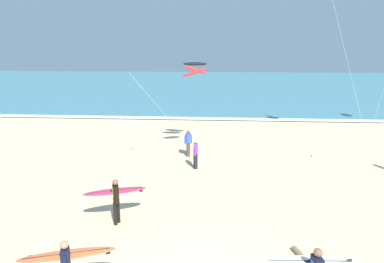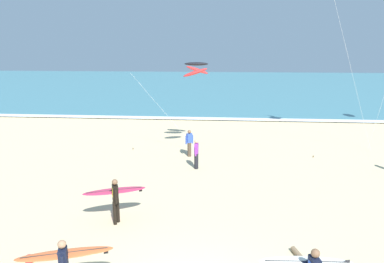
{
  "view_description": "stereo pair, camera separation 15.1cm",
  "coord_description": "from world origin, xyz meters",
  "px_view_note": "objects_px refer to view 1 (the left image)",
  "views": [
    {
      "loc": [
        0.53,
        -8.04,
        6.34
      ],
      "look_at": [
        -0.58,
        6.46,
        2.93
      ],
      "focal_mm": 34.14,
      "sensor_mm": 36.0,
      "label": 1
    },
    {
      "loc": [
        0.68,
        -8.03,
        6.34
      ],
      "look_at": [
        -0.58,
        6.46,
        2.93
      ],
      "focal_mm": 34.14,
      "sensor_mm": 36.0,
      "label": 2
    }
  ],
  "objects_px": {
    "bystander_blue_top": "(188,143)",
    "driftwood_log": "(303,258)",
    "surfer_third": "(67,261)",
    "beach_ball": "(30,260)",
    "kite_arc_charcoal_high": "(195,69)",
    "bystander_purple_top": "(196,154)",
    "surfer_trailing": "(115,195)"
  },
  "relations": [
    {
      "from": "beach_ball",
      "to": "bystander_blue_top",
      "type": "bearing_deg",
      "value": 71.55
    },
    {
      "from": "kite_arc_charcoal_high",
      "to": "beach_ball",
      "type": "xyz_separation_m",
      "value": [
        -4.05,
        -12.48,
        -4.89
      ]
    },
    {
      "from": "bystander_blue_top",
      "to": "driftwood_log",
      "type": "xyz_separation_m",
      "value": [
        4.39,
        -10.42,
        -0.73
      ]
    },
    {
      "from": "surfer_third",
      "to": "bystander_blue_top",
      "type": "distance_m",
      "value": 12.75
    },
    {
      "from": "surfer_third",
      "to": "bystander_blue_top",
      "type": "height_order",
      "value": "surfer_third"
    },
    {
      "from": "surfer_trailing",
      "to": "kite_arc_charcoal_high",
      "type": "bearing_deg",
      "value": 76.81
    },
    {
      "from": "surfer_third",
      "to": "kite_arc_charcoal_high",
      "type": "bearing_deg",
      "value": 80.56
    },
    {
      "from": "surfer_third",
      "to": "bystander_purple_top",
      "type": "bearing_deg",
      "value": 76.11
    },
    {
      "from": "beach_ball",
      "to": "driftwood_log",
      "type": "bearing_deg",
      "value": 5.81
    },
    {
      "from": "kite_arc_charcoal_high",
      "to": "bystander_blue_top",
      "type": "height_order",
      "value": "kite_arc_charcoal_high"
    },
    {
      "from": "bystander_purple_top",
      "to": "beach_ball",
      "type": "height_order",
      "value": "bystander_purple_top"
    },
    {
      "from": "surfer_third",
      "to": "surfer_trailing",
      "type": "bearing_deg",
      "value": 89.31
    },
    {
      "from": "surfer_third",
      "to": "bystander_blue_top",
      "type": "relative_size",
      "value": 1.56
    },
    {
      "from": "bystander_purple_top",
      "to": "beach_ball",
      "type": "xyz_separation_m",
      "value": [
        -4.33,
        -9.06,
        -0.67
      ]
    },
    {
      "from": "bystander_blue_top",
      "to": "bystander_purple_top",
      "type": "distance_m",
      "value": 2.26
    },
    {
      "from": "surfer_third",
      "to": "beach_ball",
      "type": "relative_size",
      "value": 8.85
    },
    {
      "from": "surfer_trailing",
      "to": "bystander_blue_top",
      "type": "xyz_separation_m",
      "value": [
        1.95,
        8.36,
        -0.24
      ]
    },
    {
      "from": "surfer_third",
      "to": "driftwood_log",
      "type": "distance_m",
      "value": 6.81
    },
    {
      "from": "bystander_blue_top",
      "to": "driftwood_log",
      "type": "bearing_deg",
      "value": -67.16
    },
    {
      "from": "bystander_blue_top",
      "to": "bystander_purple_top",
      "type": "xyz_separation_m",
      "value": [
        0.57,
        -2.18,
        0.0
      ]
    },
    {
      "from": "surfer_trailing",
      "to": "kite_arc_charcoal_high",
      "type": "distance_m",
      "value": 10.62
    },
    {
      "from": "bystander_blue_top",
      "to": "kite_arc_charcoal_high",
      "type": "bearing_deg",
      "value": 76.39
    },
    {
      "from": "bystander_purple_top",
      "to": "driftwood_log",
      "type": "distance_m",
      "value": 9.1
    },
    {
      "from": "kite_arc_charcoal_high",
      "to": "beach_ball",
      "type": "bearing_deg",
      "value": -107.99
    },
    {
      "from": "surfer_third",
      "to": "kite_arc_charcoal_high",
      "type": "relative_size",
      "value": 0.46
    },
    {
      "from": "kite_arc_charcoal_high",
      "to": "bystander_purple_top",
      "type": "distance_m",
      "value": 5.43
    },
    {
      "from": "surfer_trailing",
      "to": "driftwood_log",
      "type": "relative_size",
      "value": 2.08
    },
    {
      "from": "surfer_third",
      "to": "driftwood_log",
      "type": "height_order",
      "value": "surfer_third"
    },
    {
      "from": "surfer_trailing",
      "to": "kite_arc_charcoal_high",
      "type": "xyz_separation_m",
      "value": [
        2.25,
        9.59,
        3.98
      ]
    },
    {
      "from": "bystander_blue_top",
      "to": "driftwood_log",
      "type": "height_order",
      "value": "bystander_blue_top"
    },
    {
      "from": "surfer_trailing",
      "to": "beach_ball",
      "type": "bearing_deg",
      "value": -121.99
    },
    {
      "from": "bystander_blue_top",
      "to": "beach_ball",
      "type": "relative_size",
      "value": 5.68
    }
  ]
}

